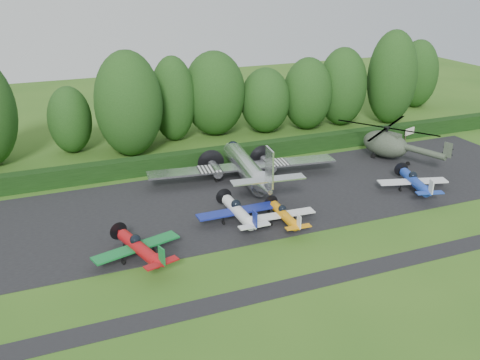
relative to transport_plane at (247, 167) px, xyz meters
name	(u,v)px	position (x,y,z in m)	size (l,w,h in m)	color
ground	(296,242)	(-1.18, -13.89, -1.91)	(160.00, 160.00, 0.00)	#2D5A19
apron	(251,199)	(-1.18, -3.89, -1.90)	(70.00, 18.00, 0.01)	black
taxiway_verge	(332,277)	(-1.18, -19.89, -1.90)	(70.00, 2.00, 0.00)	black
hedgerow	(215,164)	(-1.18, 7.11, -1.91)	(90.00, 1.60, 2.00)	black
transport_plane	(247,167)	(0.00, 0.00, 0.00)	(21.32, 16.35, 6.83)	silver
light_plane_red	(139,248)	(-14.44, -11.86, -0.71)	(7.47, 7.85, 2.87)	#A30F12
light_plane_white	(238,212)	(-4.48, -8.63, -0.69)	(7.60, 8.00, 2.92)	silver
light_plane_orange	(284,215)	(-0.67, -10.51, -0.90)	(6.28, 6.60, 2.41)	orange
light_plane_blue	(415,182)	(15.52, -8.79, -0.72)	(7.41, 7.79, 2.85)	#1C3CA8
helicopter	(386,142)	(18.94, 1.03, 0.29)	(12.71, 14.88, 4.09)	#353C2E
sign_board	(412,131)	(27.14, 6.18, -0.74)	(3.06, 0.11, 1.72)	#3F3326
tree_0	(214,93)	(2.91, 18.68, 3.93)	(8.63, 8.63, 11.68)	black
tree_1	(342,87)	(21.96, 16.21, 3.81)	(7.15, 7.15, 11.45)	black
tree_3	(417,74)	(39.23, 20.68, 3.65)	(6.65, 6.65, 11.14)	black
tree_6	(173,99)	(-3.12, 18.13, 3.82)	(6.02, 6.02, 11.48)	black
tree_7	(392,77)	(29.22, 14.32, 4.99)	(7.24, 7.24, 13.81)	black
tree_8	(308,94)	(16.24, 16.25, 3.26)	(7.08, 7.08, 10.35)	black
tree_9	(265,100)	(9.93, 17.03, 2.68)	(7.03, 7.03, 9.20)	black
tree_10	(70,120)	(-16.57, 18.16, 2.36)	(5.45, 5.45, 8.55)	black
tree_11	(127,105)	(-9.38, 17.78, 3.66)	(8.18, 8.18, 11.16)	black
tree_12	(128,104)	(-9.74, 14.37, 4.65)	(8.30, 8.30, 13.12)	black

